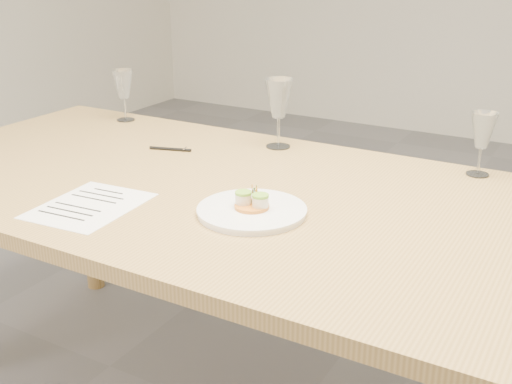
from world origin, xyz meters
The scene contains 7 objects.
dining_table centered at (0.00, 0.00, 0.68)m, with size 2.40×1.00×0.75m.
dinner_plate centered at (-0.02, -0.13, 0.76)m, with size 0.26×0.26×0.07m.
recipe_sheet centered at (-0.40, -0.28, 0.75)m, with size 0.24×0.30×0.00m.
ballpoint_pen centered at (-0.50, 0.19, 0.75)m, with size 0.13×0.05×0.01m.
wine_glass_0 centered at (-0.88, 0.41, 0.88)m, with size 0.07×0.07×0.19m.
wine_glass_1 centered at (-0.23, 0.39, 0.90)m, with size 0.09×0.09×0.22m.
wine_glass_2 centered at (0.38, 0.43, 0.88)m, with size 0.07×0.07×0.18m.
Camera 1 is at (0.69, -1.35, 1.35)m, focal length 45.00 mm.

